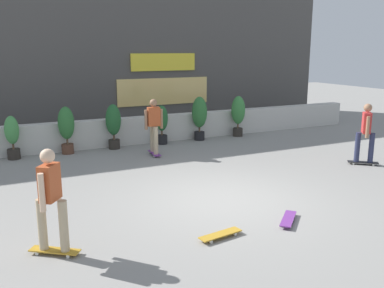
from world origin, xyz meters
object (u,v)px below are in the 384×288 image
at_px(skater_far_left, 366,131).
at_px(skater_by_wall_right, 51,197).
at_px(skateboard_near_camera, 288,219).
at_px(potted_plant_5, 238,113).
at_px(skateboard_aside, 220,234).
at_px(potted_plant_0, 12,136).
at_px(potted_plant_3, 162,123).
at_px(potted_plant_4, 200,115).
at_px(skater_by_wall_left, 154,124).
at_px(potted_plant_2, 113,123).
at_px(potted_plant_1, 66,127).

relative_size(skater_far_left, skater_by_wall_right, 1.00).
relative_size(skater_by_wall_right, skateboard_near_camera, 2.36).
height_order(potted_plant_5, skateboard_aside, potted_plant_5).
bearing_deg(skateboard_aside, skater_far_left, 21.79).
bearing_deg(potted_plant_0, skater_by_wall_right, -88.34).
bearing_deg(potted_plant_3, skateboard_near_camera, -92.79).
xyz_separation_m(potted_plant_0, skater_far_left, (8.68, -4.85, 0.24)).
xyz_separation_m(potted_plant_3, potted_plant_4, (1.41, 0.00, 0.16)).
bearing_deg(skater_far_left, skater_by_wall_left, 144.08).
xyz_separation_m(skater_far_left, skateboard_aside, (-5.86, -2.34, -0.88)).
bearing_deg(skateboard_near_camera, potted_plant_4, 76.16).
relative_size(potted_plant_2, potted_plant_3, 1.10).
bearing_deg(skater_by_wall_left, skater_far_left, -35.92).
xyz_separation_m(potted_plant_0, potted_plant_3, (4.63, 0.00, 0.03)).
relative_size(potted_plant_0, potted_plant_2, 0.89).
distance_m(potted_plant_4, skateboard_aside, 7.93).
xyz_separation_m(potted_plant_4, skater_far_left, (2.64, -4.85, 0.05)).
xyz_separation_m(potted_plant_3, skater_by_wall_right, (-4.44, -6.58, 0.21)).
bearing_deg(potted_plant_4, potted_plant_0, 180.00).
height_order(potted_plant_2, skater_far_left, skater_far_left).
distance_m(skater_far_left, skateboard_aside, 6.37).
bearing_deg(potted_plant_4, skateboard_aside, -114.16).
bearing_deg(potted_plant_1, skater_by_wall_left, -30.21).
bearing_deg(potted_plant_3, skater_by_wall_left, -120.32).
relative_size(potted_plant_4, potted_plant_5, 1.04).
xyz_separation_m(potted_plant_4, skater_by_wall_right, (-5.85, -6.58, 0.05)).
bearing_deg(skater_by_wall_right, potted_plant_0, 91.66).
bearing_deg(potted_plant_0, potted_plant_4, 0.00).
relative_size(potted_plant_3, potted_plant_4, 0.85).
xyz_separation_m(potted_plant_0, potted_plant_2, (2.98, -0.00, 0.13)).
xyz_separation_m(potted_plant_0, potted_plant_4, (6.04, 0.00, 0.19)).
relative_size(potted_plant_0, skater_by_wall_left, 0.75).
height_order(potted_plant_4, skateboard_aside, potted_plant_4).
relative_size(potted_plant_0, skateboard_aside, 1.55).
height_order(potted_plant_1, potted_plant_4, potted_plant_4).
bearing_deg(skateboard_near_camera, potted_plant_5, 65.00).
xyz_separation_m(potted_plant_4, skateboard_near_camera, (-1.76, -7.15, -0.83)).
distance_m(potted_plant_1, skater_by_wall_right, 6.72).
relative_size(potted_plant_4, skateboard_near_camera, 2.13).
distance_m(potted_plant_1, potted_plant_5, 6.09).
bearing_deg(potted_plant_1, potted_plant_0, 180.00).
distance_m(potted_plant_0, potted_plant_5, 7.62).
relative_size(potted_plant_5, skater_far_left, 0.87).
bearing_deg(potted_plant_5, skateboard_near_camera, -115.00).
xyz_separation_m(potted_plant_2, potted_plant_4, (3.06, 0.00, 0.07)).
height_order(potted_plant_2, skateboard_aside, potted_plant_2).
distance_m(potted_plant_2, skateboard_aside, 7.24).
relative_size(potted_plant_1, potted_plant_2, 1.01).
xyz_separation_m(potted_plant_1, potted_plant_3, (3.10, 0.00, -0.11)).
xyz_separation_m(potted_plant_2, potted_plant_3, (1.65, 0.00, -0.10)).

